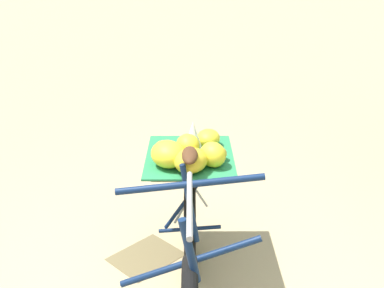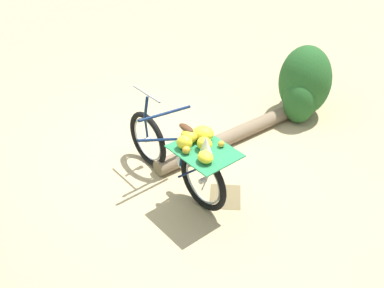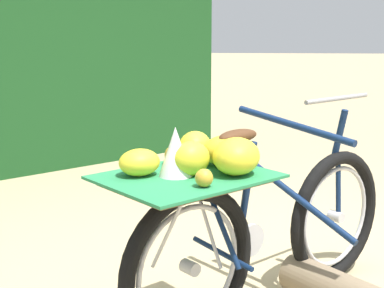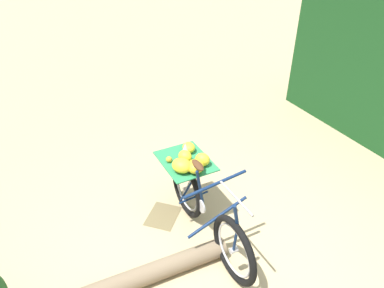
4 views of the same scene
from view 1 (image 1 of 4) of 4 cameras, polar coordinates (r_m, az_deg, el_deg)
bicycle at (r=2.64m, az=-0.25°, el=-10.29°), size 1.48×1.47×1.03m
leaf_litter_patch at (r=3.30m, az=-5.69°, el=-13.62°), size 0.44×0.36×0.01m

